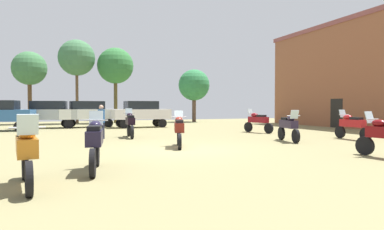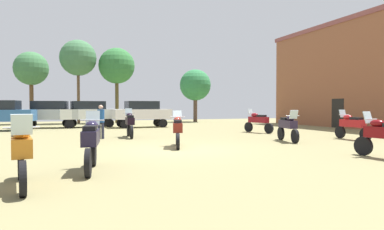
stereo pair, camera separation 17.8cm
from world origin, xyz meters
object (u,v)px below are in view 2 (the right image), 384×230
motorcycle_2 (352,125)px  motorcycle_9 (130,123)px  tree_7 (195,85)px  motorcycle_1 (178,129)px  car_4 (142,112)px  tree_1 (31,69)px  tree_4 (117,66)px  car_1 (88,112)px  motorcycle_8 (258,121)px  person_2 (101,119)px  motorcycle_5 (91,142)px  tree_3 (78,58)px  motorcycle_10 (21,151)px  car_2 (50,112)px  motorcycle_3 (288,126)px

motorcycle_2 → motorcycle_9: size_ratio=1.00×
motorcycle_2 → tree_7: bearing=92.5°
motorcycle_1 → car_4: bearing=101.4°
motorcycle_9 → tree_7: 17.86m
tree_1 → tree_4: (7.51, -0.62, 0.49)m
motorcycle_9 → car_1: 9.64m
motorcycle_9 → tree_1: tree_1 is taller
motorcycle_9 → car_1: (-1.57, 9.50, 0.43)m
tree_7 → car_4: bearing=-135.1°
motorcycle_2 → car_1: 18.40m
motorcycle_2 → tree_7: size_ratio=0.40×
motorcycle_9 → motorcycle_1: bearing=-73.4°
motorcycle_1 → car_1: 14.50m
motorcycle_8 → motorcycle_9: size_ratio=0.99×
person_2 → tree_1: size_ratio=0.26×
motorcycle_9 → car_4: 8.24m
motorcycle_5 → tree_3: size_ratio=0.28×
motorcycle_1 → tree_7: tree_7 is taller
motorcycle_10 → tree_4: (5.28, 25.31, 4.71)m
motorcycle_9 → car_2: bearing=117.8°
motorcycle_8 → tree_1: tree_1 is taller
person_2 → tree_3: (-0.62, 15.93, 5.10)m
motorcycle_9 → tree_3: bearing=101.4°
motorcycle_1 → tree_1: size_ratio=0.32×
motorcycle_3 → car_1: 16.16m
motorcycle_5 → person_2: person_2 is taller
motorcycle_3 → motorcycle_5: (-8.93, -4.15, 0.02)m
motorcycle_3 → motorcycle_1: bearing=15.2°
car_1 → car_2: 2.70m
motorcycle_3 → car_2: bearing=-40.0°
motorcycle_8 → car_1: (-9.44, 9.15, 0.45)m
motorcycle_5 → motorcycle_10: motorcycle_5 is taller
person_2 → tree_7: 18.86m
motorcycle_9 → car_2: car_2 is taller
motorcycle_1 → tree_1: tree_1 is taller
motorcycle_8 → tree_7: size_ratio=0.40×
motorcycle_9 → motorcycle_3: bearing=-31.0°
motorcycle_1 → motorcycle_3: (5.40, 0.24, 0.01)m
motorcycle_5 → tree_1: tree_1 is taller
tree_7 → motorcycle_5: bearing=-116.5°
tree_7 → tree_1: bearing=176.0°
car_1 → motorcycle_8: bearing=-142.8°
motorcycle_5 → car_4: (4.73, 16.57, 0.43)m
motorcycle_8 → car_1: size_ratio=0.48×
car_2 → tree_4: tree_4 is taller
motorcycle_1 → car_4: 12.72m
car_1 → car_4: 4.16m
motorcycle_9 → car_4: car_4 is taller
car_2 → car_4: size_ratio=1.04×
tree_1 → car_2: bearing=-74.0°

